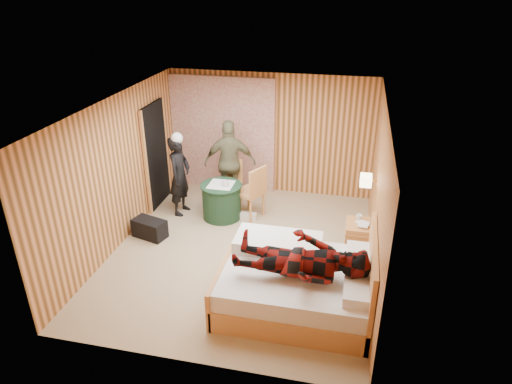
% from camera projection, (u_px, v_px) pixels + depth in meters
% --- Properties ---
extents(floor, '(4.20, 5.00, 0.01)m').
position_uv_depth(floor, '(242.00, 251.00, 7.70)').
color(floor, tan).
rests_on(floor, ground).
extents(ceiling, '(4.20, 5.00, 0.01)m').
position_uv_depth(ceiling, '(239.00, 106.00, 6.61)').
color(ceiling, white).
rests_on(ceiling, wall_back).
extents(wall_back, '(4.20, 0.02, 2.50)m').
position_uv_depth(wall_back, '(270.00, 134.00, 9.36)').
color(wall_back, '#EE965B').
rests_on(wall_back, floor).
extents(wall_left, '(0.02, 5.00, 2.50)m').
position_uv_depth(wall_left, '(118.00, 172.00, 7.57)').
color(wall_left, '#EE965B').
rests_on(wall_left, floor).
extents(wall_right, '(0.02, 5.00, 2.50)m').
position_uv_depth(wall_right, '(378.00, 197.00, 6.75)').
color(wall_right, '#EE965B').
rests_on(wall_right, floor).
extents(curtain, '(2.20, 0.08, 2.40)m').
position_uv_depth(curtain, '(223.00, 134.00, 9.51)').
color(curtain, beige).
rests_on(curtain, floor).
extents(doorway, '(0.06, 0.90, 2.05)m').
position_uv_depth(doorway, '(156.00, 155.00, 8.89)').
color(doorway, black).
rests_on(doorway, floor).
extents(wall_lamp, '(0.26, 0.24, 0.16)m').
position_uv_depth(wall_lamp, '(366.00, 180.00, 7.16)').
color(wall_lamp, gold).
rests_on(wall_lamp, wall_right).
extents(bed, '(2.12, 1.67, 1.15)m').
position_uv_depth(bed, '(300.00, 283.00, 6.36)').
color(bed, '#E3985D').
rests_on(bed, floor).
extents(nightstand, '(0.41, 0.55, 0.53)m').
position_uv_depth(nightstand, '(357.00, 237.00, 7.58)').
color(nightstand, '#E3985D').
rests_on(nightstand, floor).
extents(round_table, '(0.78, 0.78, 0.69)m').
position_uv_depth(round_table, '(222.00, 201.00, 8.62)').
color(round_table, '#1C3D24').
rests_on(round_table, floor).
extents(chair_far, '(0.47, 0.47, 0.93)m').
position_uv_depth(chair_far, '(231.00, 178.00, 9.09)').
color(chair_far, '#E3985D').
rests_on(chair_far, floor).
extents(chair_near, '(0.63, 0.63, 1.04)m').
position_uv_depth(chair_near, '(253.00, 189.00, 8.51)').
color(chair_near, '#E3985D').
rests_on(chair_near, floor).
extents(duffel_bag, '(0.65, 0.46, 0.33)m').
position_uv_depth(duffel_bag, '(150.00, 228.00, 8.05)').
color(duffel_bag, black).
rests_on(duffel_bag, floor).
extents(sneaker_left, '(0.31, 0.22, 0.13)m').
position_uv_depth(sneaker_left, '(213.00, 208.00, 8.95)').
color(sneaker_left, white).
rests_on(sneaker_left, floor).
extents(sneaker_right, '(0.30, 0.12, 0.13)m').
position_uv_depth(sneaker_right, '(248.00, 216.00, 8.66)').
color(sneaker_right, white).
rests_on(sneaker_right, floor).
extents(woman_standing, '(0.43, 0.60, 1.55)m').
position_uv_depth(woman_standing, '(180.00, 176.00, 8.62)').
color(woman_standing, black).
rests_on(woman_standing, floor).
extents(man_at_table, '(1.07, 0.60, 1.72)m').
position_uv_depth(man_at_table, '(230.00, 163.00, 8.97)').
color(man_at_table, '#6A6847').
rests_on(man_at_table, floor).
extents(man_on_bed, '(0.86, 0.67, 1.77)m').
position_uv_depth(man_on_bed, '(302.00, 251.00, 5.86)').
color(man_on_bed, '#630D09').
rests_on(man_on_bed, bed).
extents(book_lower, '(0.26, 0.28, 0.02)m').
position_uv_depth(book_lower, '(358.00, 224.00, 7.42)').
color(book_lower, white).
rests_on(book_lower, nightstand).
extents(book_upper, '(0.21, 0.25, 0.02)m').
position_uv_depth(book_upper, '(359.00, 223.00, 7.41)').
color(book_upper, white).
rests_on(book_upper, nightstand).
extents(cup_nightstand, '(0.12, 0.12, 0.09)m').
position_uv_depth(cup_nightstand, '(359.00, 217.00, 7.57)').
color(cup_nightstand, white).
rests_on(cup_nightstand, nightstand).
extents(cup_table, '(0.14, 0.14, 0.10)m').
position_uv_depth(cup_table, '(225.00, 184.00, 8.39)').
color(cup_table, white).
rests_on(cup_table, round_table).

